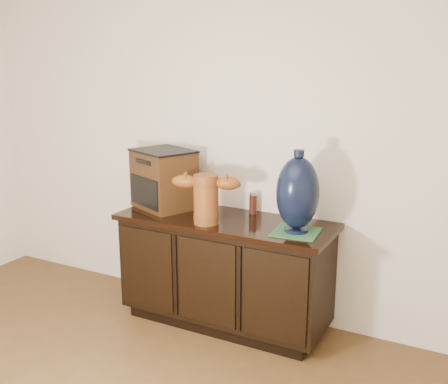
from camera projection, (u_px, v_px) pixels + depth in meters
The scene contains 6 objects.
sideboard at pixel (225, 271), 3.56m from camera, with size 1.46×0.56×0.75m.
terracotta_vessel at pixel (206, 196), 3.33m from camera, with size 0.45×0.21×0.32m.
tv_radio at pixel (164, 179), 3.69m from camera, with size 0.51×0.47×0.42m.
green_mat at pixel (296, 232), 3.19m from camera, with size 0.27×0.27×0.01m, color #2B5F35.
lamp_base at pixel (298, 193), 3.13m from camera, with size 0.28×0.28×0.50m.
spray_can at pixel (253, 203), 3.57m from camera, with size 0.05×0.05×0.15m.
Camera 1 is at (1.53, -0.72, 1.77)m, focal length 42.00 mm.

